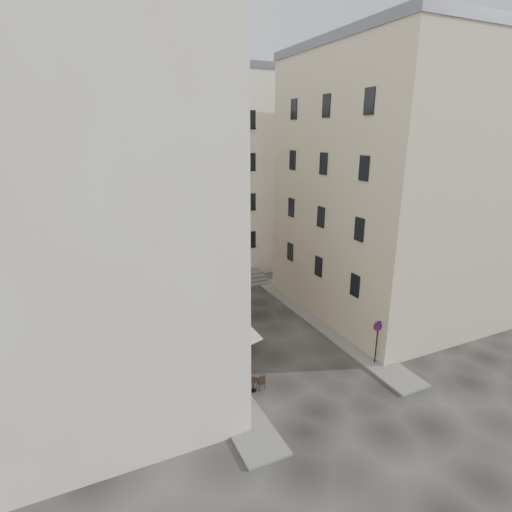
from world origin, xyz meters
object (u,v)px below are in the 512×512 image
bistro_table_a (253,384)px  bistro_table_b (234,362)px  no_parking_sign (377,334)px  pedestrian (233,323)px

bistro_table_a → bistro_table_b: bearing=94.1°
no_parking_sign → pedestrian: size_ratio=1.58×
no_parking_sign → bistro_table_b: bearing=171.4°
no_parking_sign → bistro_table_b: no_parking_sign is taller
no_parking_sign → bistro_table_b: 8.30m
pedestrian → bistro_table_a: bearing=51.5°
pedestrian → no_parking_sign: bearing=106.4°
no_parking_sign → bistro_table_a: bearing=-173.3°
bistro_table_a → pedestrian: pedestrian is taller
no_parking_sign → pedestrian: no_parking_sign is taller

